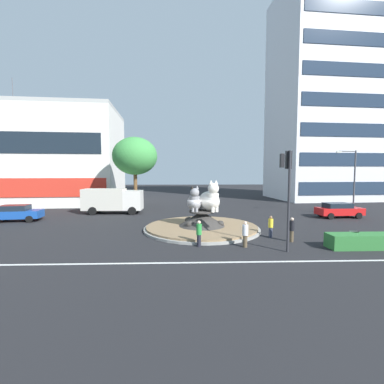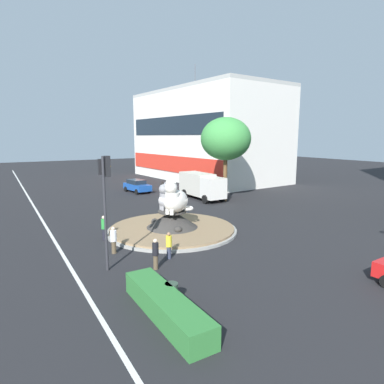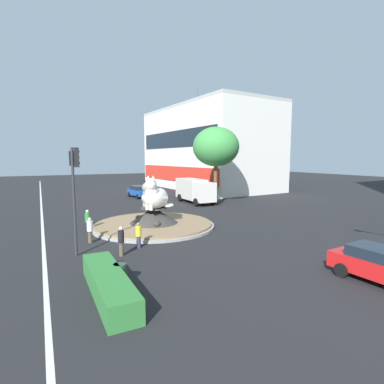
# 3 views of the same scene
# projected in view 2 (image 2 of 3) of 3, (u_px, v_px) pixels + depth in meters

# --- Properties ---
(ground_plane) EXTENTS (160.00, 160.00, 0.00)m
(ground_plane) POSITION_uv_depth(u_px,v_px,m) (172.00, 231.00, 24.31)
(ground_plane) COLOR black
(lane_centreline) EXTENTS (112.00, 0.20, 0.01)m
(lane_centreline) POSITION_uv_depth(u_px,v_px,m) (60.00, 250.00, 20.33)
(lane_centreline) COLOR silver
(lane_centreline) RESTS_ON ground
(roundabout_island) EXTENTS (9.48, 9.48, 1.55)m
(roundabout_island) POSITION_uv_depth(u_px,v_px,m) (172.00, 225.00, 24.23)
(roundabout_island) COLOR gray
(roundabout_island) RESTS_ON ground
(cat_statue_grey) EXTENTS (1.28, 2.08, 2.11)m
(cat_statue_grey) POSITION_uv_depth(u_px,v_px,m) (169.00, 199.00, 24.45)
(cat_statue_grey) COLOR gray
(cat_statue_grey) RESTS_ON roundabout_island
(cat_statue_white) EXTENTS (2.28, 2.89, 2.56)m
(cat_statue_white) POSITION_uv_depth(u_px,v_px,m) (175.00, 200.00, 23.27)
(cat_statue_white) COLOR silver
(cat_statue_white) RESTS_ON roundabout_island
(traffic_light_mast) EXTENTS (0.73, 0.52, 5.96)m
(traffic_light_mast) POSITION_uv_depth(u_px,v_px,m) (105.00, 188.00, 16.62)
(traffic_light_mast) COLOR #2D2D33
(traffic_light_mast) RESTS_ON ground
(shophouse_block) EXTENTS (27.18, 15.08, 18.23)m
(shophouse_block) POSITION_uv_depth(u_px,v_px,m) (206.00, 135.00, 53.80)
(shophouse_block) COLOR silver
(shophouse_block) RESTS_ON ground
(clipped_hedge_strip) EXTENTS (5.61, 1.20, 0.90)m
(clipped_hedge_strip) POSITION_uv_depth(u_px,v_px,m) (166.00, 306.00, 12.70)
(clipped_hedge_strip) COLOR #2D7033
(clipped_hedge_strip) RESTS_ON ground
(broadleaf_tree_behind_island) EXTENTS (5.27, 5.27, 8.90)m
(broadleaf_tree_behind_island) POSITION_uv_depth(u_px,v_px,m) (226.00, 139.00, 34.50)
(broadleaf_tree_behind_island) COLOR brown
(broadleaf_tree_behind_island) RESTS_ON ground
(pedestrian_white_shirt) EXTENTS (0.37, 0.37, 1.64)m
(pedestrian_white_shirt) POSITION_uv_depth(u_px,v_px,m) (114.00, 239.00, 19.55)
(pedestrian_white_shirt) COLOR brown
(pedestrian_white_shirt) RESTS_ON ground
(pedestrian_yellow_shirt) EXTENTS (0.34, 0.34, 1.56)m
(pedestrian_yellow_shirt) POSITION_uv_depth(u_px,v_px,m) (169.00, 245.00, 18.71)
(pedestrian_yellow_shirt) COLOR #33384C
(pedestrian_yellow_shirt) RESTS_ON ground
(pedestrian_green_shirt) EXTENTS (0.34, 0.34, 1.67)m
(pedestrian_green_shirt) POSITION_uv_depth(u_px,v_px,m) (104.00, 227.00, 22.12)
(pedestrian_green_shirt) COLOR black
(pedestrian_green_shirt) RESTS_ON ground
(pedestrian_black_shirt) EXTENTS (0.34, 0.34, 1.66)m
(pedestrian_black_shirt) POSITION_uv_depth(u_px,v_px,m) (155.00, 253.00, 17.20)
(pedestrian_black_shirt) COLOR brown
(pedestrian_black_shirt) RESTS_ON ground
(sedan_on_far_lane) EXTENTS (4.42, 2.40, 1.57)m
(sedan_on_far_lane) POSITION_uv_depth(u_px,v_px,m) (137.00, 186.00, 41.15)
(sedan_on_far_lane) COLOR #19479E
(sedan_on_far_lane) RESTS_ON ground
(delivery_box_truck) EXTENTS (6.63, 2.49, 2.83)m
(delivery_box_truck) POSITION_uv_depth(u_px,v_px,m) (201.00, 185.00, 36.58)
(delivery_box_truck) COLOR silver
(delivery_box_truck) RESTS_ON ground
(litter_bin) EXTENTS (0.56, 0.56, 0.90)m
(litter_bin) POSITION_uv_depth(u_px,v_px,m) (171.00, 294.00, 13.70)
(litter_bin) COLOR #2D4233
(litter_bin) RESTS_ON ground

